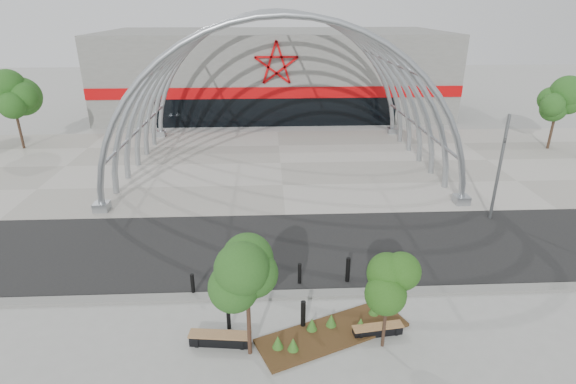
# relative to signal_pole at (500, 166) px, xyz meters

# --- Properties ---
(ground) EXTENTS (140.00, 140.00, 0.00)m
(ground) POSITION_rel_signal_pole_xyz_m (-10.80, -6.12, -2.91)
(ground) COLOR #989892
(ground) RESTS_ON ground
(road) EXTENTS (140.00, 7.00, 0.02)m
(road) POSITION_rel_signal_pole_xyz_m (-10.80, -2.62, -2.90)
(road) COLOR black
(road) RESTS_ON ground
(forecourt) EXTENTS (60.00, 17.00, 0.04)m
(forecourt) POSITION_rel_signal_pole_xyz_m (-10.80, 9.38, -2.89)
(forecourt) COLOR #9B978C
(forecourt) RESTS_ON ground
(kerb) EXTENTS (60.00, 0.50, 0.12)m
(kerb) POSITION_rel_signal_pole_xyz_m (-10.80, -6.37, -2.85)
(kerb) COLOR slate
(kerb) RESTS_ON ground
(arena_building) EXTENTS (34.00, 15.24, 8.00)m
(arena_building) POSITION_rel_signal_pole_xyz_m (-10.80, 27.33, 1.07)
(arena_building) COLOR slate
(arena_building) RESTS_ON ground
(vault_canopy) EXTENTS (20.80, 15.80, 20.36)m
(vault_canopy) POSITION_rel_signal_pole_xyz_m (-10.80, 9.38, -2.90)
(vault_canopy) COLOR #9BA0A5
(vault_canopy) RESTS_ON ground
(planting_bed) EXTENTS (5.49, 3.52, 0.56)m
(planting_bed) POSITION_rel_signal_pole_xyz_m (-9.63, -8.60, -2.78)
(planting_bed) COLOR #382913
(planting_bed) RESTS_ON ground
(signal_pole) EXTENTS (0.17, 0.79, 5.58)m
(signal_pole) POSITION_rel_signal_pole_xyz_m (0.00, 0.00, 0.00)
(signal_pole) COLOR slate
(signal_pole) RESTS_ON ground
(street_tree_0) EXTENTS (1.84, 1.84, 4.19)m
(street_tree_0) POSITION_rel_signal_pole_xyz_m (-12.37, -9.39, 0.09)
(street_tree_0) COLOR #341B13
(street_tree_0) RESTS_ON ground
(street_tree_1) EXTENTS (1.35, 1.35, 3.19)m
(street_tree_1) POSITION_rel_signal_pole_xyz_m (-8.00, -9.26, -0.63)
(street_tree_1) COLOR black
(street_tree_1) RESTS_ON ground
(bench_0) EXTENTS (2.10, 0.68, 0.43)m
(bench_0) POSITION_rel_signal_pole_xyz_m (-13.37, -8.94, -2.70)
(bench_0) COLOR black
(bench_0) RESTS_ON ground
(bench_1) EXTENTS (1.78, 0.61, 0.37)m
(bench_1) POSITION_rel_signal_pole_xyz_m (-8.04, -8.71, -2.74)
(bench_1) COLOR black
(bench_1) RESTS_ON ground
(bollard_0) EXTENTS (0.15, 0.15, 0.92)m
(bollard_0) POSITION_rel_signal_pole_xyz_m (-14.67, -6.10, -2.45)
(bollard_0) COLOR black
(bollard_0) RESTS_ON ground
(bollard_1) EXTENTS (0.14, 0.14, 0.90)m
(bollard_1) POSITION_rel_signal_pole_xyz_m (-13.14, -8.15, -2.47)
(bollard_1) COLOR black
(bollard_1) RESTS_ON ground
(bollard_2) EXTENTS (0.15, 0.15, 0.91)m
(bollard_2) POSITION_rel_signal_pole_xyz_m (-10.49, -5.53, -2.46)
(bollard_2) COLOR black
(bollard_2) RESTS_ON ground
(bollard_3) EXTENTS (0.17, 0.17, 1.09)m
(bollard_3) POSITION_rel_signal_pole_xyz_m (-10.56, -8.22, -2.37)
(bollard_3) COLOR black
(bollard_3) RESTS_ON ground
(bollard_4) EXTENTS (0.17, 0.17, 1.09)m
(bollard_4) POSITION_rel_signal_pole_xyz_m (-8.53, -5.48, -2.37)
(bollard_4) COLOR black
(bollard_4) RESTS_ON ground
(bg_tree_0) EXTENTS (3.00, 3.00, 6.45)m
(bg_tree_0) POSITION_rel_signal_pole_xyz_m (-30.80, 13.88, 1.72)
(bg_tree_0) COLOR black
(bg_tree_0) RESTS_ON ground
(bg_tree_1) EXTENTS (2.70, 2.70, 5.91)m
(bg_tree_1) POSITION_rel_signal_pole_xyz_m (10.20, 11.88, 1.33)
(bg_tree_1) COLOR black
(bg_tree_1) RESTS_ON ground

